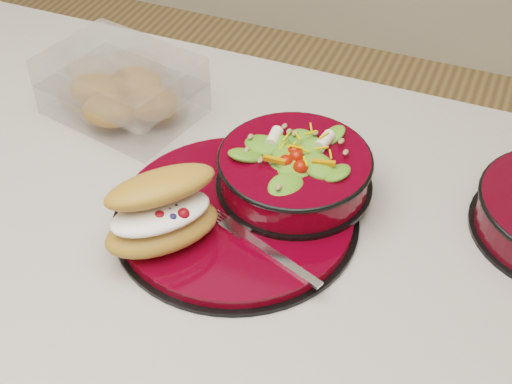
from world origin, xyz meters
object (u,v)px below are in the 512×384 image
at_px(dinner_plate, 236,215).
at_px(salad_bowl, 295,166).
at_px(fork, 266,249).
at_px(pastry_box, 122,89).
at_px(croissant, 163,212).

relative_size(dinner_plate, salad_bowl, 1.53).
bearing_deg(salad_bowl, fork, -85.27).
bearing_deg(fork, salad_bowl, 25.64).
distance_m(dinner_plate, pastry_box, 0.31).
bearing_deg(dinner_plate, pastry_box, 148.68).
bearing_deg(dinner_plate, croissant, -127.90).
height_order(dinner_plate, pastry_box, pastry_box).
bearing_deg(pastry_box, fork, -21.08).
relative_size(dinner_plate, fork, 2.10).
distance_m(salad_bowl, croissant, 0.19).
relative_size(croissant, fork, 1.14).
height_order(dinner_plate, salad_bowl, salad_bowl).
distance_m(salad_bowl, pastry_box, 0.32).
height_order(salad_bowl, pastry_box, salad_bowl).
relative_size(dinner_plate, pastry_box, 1.30).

